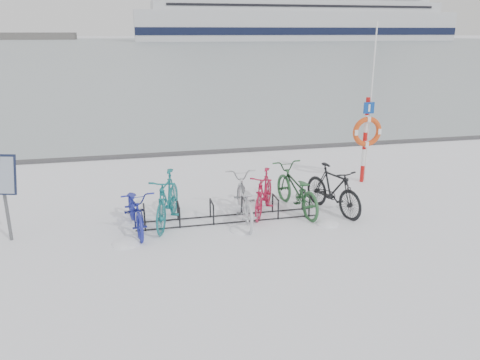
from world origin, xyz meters
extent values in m
plane|color=white|center=(0.00, 0.00, 0.00)|extent=(900.00, 900.00, 0.00)
cube|color=#A5B2BA|center=(0.00, 155.00, 0.01)|extent=(400.00, 298.00, 0.02)
cube|color=#3F3F42|center=(0.00, 5.90, 0.05)|extent=(400.00, 0.25, 0.10)
cylinder|color=black|center=(-1.80, -0.22, 0.22)|extent=(0.04, 0.04, 0.44)
cylinder|color=black|center=(-1.80, 0.22, 0.22)|extent=(0.04, 0.04, 0.44)
cylinder|color=black|center=(-1.80, 0.00, 0.44)|extent=(0.04, 0.44, 0.04)
cylinder|color=black|center=(-1.08, -0.22, 0.22)|extent=(0.04, 0.04, 0.44)
cylinder|color=black|center=(-1.08, 0.22, 0.22)|extent=(0.04, 0.04, 0.44)
cylinder|color=black|center=(-1.08, 0.00, 0.44)|extent=(0.04, 0.44, 0.04)
cylinder|color=black|center=(-0.36, -0.22, 0.22)|extent=(0.04, 0.04, 0.44)
cylinder|color=black|center=(-0.36, 0.22, 0.22)|extent=(0.04, 0.04, 0.44)
cylinder|color=black|center=(-0.36, 0.00, 0.44)|extent=(0.04, 0.44, 0.04)
cylinder|color=black|center=(0.36, -0.22, 0.22)|extent=(0.04, 0.04, 0.44)
cylinder|color=black|center=(0.36, 0.22, 0.22)|extent=(0.04, 0.04, 0.44)
cylinder|color=black|center=(0.36, 0.00, 0.44)|extent=(0.04, 0.44, 0.04)
cylinder|color=black|center=(1.08, -0.22, 0.22)|extent=(0.04, 0.04, 0.44)
cylinder|color=black|center=(1.08, 0.22, 0.22)|extent=(0.04, 0.04, 0.44)
cylinder|color=black|center=(1.08, 0.00, 0.44)|extent=(0.04, 0.44, 0.04)
cylinder|color=black|center=(1.80, -0.22, 0.22)|extent=(0.04, 0.04, 0.44)
cylinder|color=black|center=(1.80, 0.22, 0.22)|extent=(0.04, 0.04, 0.44)
cylinder|color=black|center=(1.80, 0.00, 0.44)|extent=(0.04, 0.44, 0.04)
cylinder|color=black|center=(0.00, -0.22, 0.02)|extent=(4.00, 0.03, 0.03)
cylinder|color=black|center=(0.00, 0.22, 0.02)|extent=(4.00, 0.03, 0.03)
cylinder|color=#595B5E|center=(-4.41, -0.08, 0.85)|extent=(0.07, 0.07, 1.70)
cube|color=black|center=(-4.41, -0.11, 1.37)|extent=(0.62, 0.37, 0.77)
cube|color=#8C99AD|center=(-4.41, -0.15, 1.37)|extent=(0.55, 0.29, 0.69)
cylinder|color=#B30F0E|center=(4.13, 1.89, 0.23)|extent=(0.11, 0.11, 0.46)
cylinder|color=silver|center=(4.13, 1.89, 0.69)|extent=(0.11, 0.11, 0.46)
cylinder|color=#B30F0E|center=(4.13, 1.89, 1.16)|extent=(0.11, 0.11, 0.46)
cylinder|color=silver|center=(4.13, 1.89, 1.62)|extent=(0.11, 0.11, 0.46)
cylinder|color=#B30F0E|center=(4.13, 1.89, 2.08)|extent=(0.11, 0.11, 0.46)
torus|color=#D44513|center=(4.13, 1.80, 1.42)|extent=(0.81, 0.14, 0.81)
cube|color=navy|center=(4.13, 1.81, 2.05)|extent=(0.29, 0.03, 0.29)
cylinder|color=silver|center=(4.24, 1.94, 2.10)|extent=(0.04, 0.04, 4.21)
cube|color=silver|center=(71.32, 200.72, 6.13)|extent=(142.95, 26.55, 12.25)
cube|color=black|center=(71.32, 187.40, 4.08)|extent=(142.95, 0.30, 3.06)
cube|color=black|center=(71.32, 214.05, 4.08)|extent=(142.95, 0.30, 3.06)
cube|color=silver|center=(71.32, 200.72, 14.29)|extent=(127.63, 24.51, 4.08)
imported|color=navy|center=(-1.97, -0.05, 0.49)|extent=(0.89, 1.93, 0.98)
imported|color=#15666C|center=(-1.30, 0.12, 0.58)|extent=(1.09, 1.99, 1.15)
imported|color=#B4B6BC|center=(0.34, -0.08, 0.52)|extent=(0.83, 2.02, 1.03)
imported|color=#A81434|center=(0.88, 0.27, 0.51)|extent=(1.20, 1.71, 1.01)
imported|color=#24532C|center=(1.65, 0.26, 0.54)|extent=(0.98, 2.12, 1.07)
imported|color=black|center=(2.44, 0.00, 0.56)|extent=(1.06, 1.93, 1.12)
ellipsoid|color=white|center=(0.17, -0.63, 0.00)|extent=(0.52, 0.52, 0.18)
ellipsoid|color=white|center=(-2.19, -0.77, 0.00)|extent=(0.57, 0.57, 0.20)
ellipsoid|color=white|center=(0.46, 0.59, 0.00)|extent=(0.38, 0.38, 0.13)
ellipsoid|color=white|center=(2.84, 0.14, 0.00)|extent=(0.39, 0.39, 0.14)
ellipsoid|color=white|center=(-0.90, 0.50, 0.00)|extent=(0.39, 0.39, 0.13)
ellipsoid|color=white|center=(2.04, -0.72, 0.00)|extent=(0.49, 0.49, 0.17)
camera|label=1|loc=(-1.83, -9.38, 3.95)|focal=35.00mm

